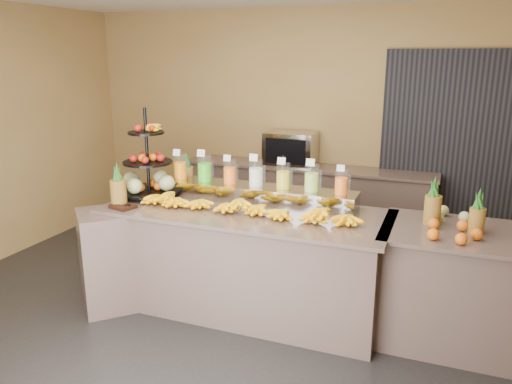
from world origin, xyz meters
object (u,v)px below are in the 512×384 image
Objects in this scene: banana_heap at (243,205)px; condiment_caddy at (123,206)px; oven_warmer at (291,148)px; fruit_stand at (152,174)px; right_fruit_pile at (451,223)px; pitcher_tray at (256,194)px.

banana_heap is 1.07m from condiment_caddy.
banana_heap is 2.03m from oven_warmer.
fruit_stand reaches higher than banana_heap.
right_fruit_pile is (2.66, -0.06, -0.14)m from fruit_stand.
fruit_stand reaches higher than pitcher_tray.
oven_warmer reaches higher than pitcher_tray.
banana_heap is 2.39× the size of fruit_stand.
oven_warmer is at bearing 134.39° from right_fruit_pile.
condiment_caddy is at bearing -171.84° from right_fruit_pile.
condiment_caddy is (-1.01, -0.62, -0.06)m from pitcher_tray.
oven_warmer is (0.80, 1.85, -0.01)m from fruit_stand.
banana_heap is 3.31× the size of oven_warmer.
condiment_caddy is at bearing -104.49° from fruit_stand.
pitcher_tray is 0.35m from banana_heap.
banana_heap is 9.64× the size of condiment_caddy.
right_fruit_pile is at bearing 3.96° from banana_heap.
right_fruit_pile is 0.73× the size of oven_warmer.
pitcher_tray is 2.21× the size of fruit_stand.
condiment_caddy is at bearing -148.58° from pitcher_tray.
pitcher_tray is at bearing -1.45° from fruit_stand.
right_fruit_pile is 2.67m from oven_warmer.
right_fruit_pile is at bearing -12.76° from fruit_stand.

